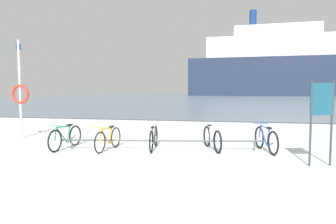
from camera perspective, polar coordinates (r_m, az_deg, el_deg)
name	(u,v)px	position (r m, az deg, el deg)	size (l,w,h in m)	color
ground	(222,98)	(60.77, 10.23, 2.56)	(80.00, 132.00, 0.08)	silver
bike_rack	(162,141)	(8.92, -1.15, -5.50)	(5.94, 0.99, 0.31)	#4C5156
bicycle_0	(66,137)	(9.59, -18.83, -4.58)	(0.46, 1.70, 0.77)	black
bicycle_1	(108,139)	(9.07, -11.25, -5.01)	(0.46, 1.60, 0.74)	black
bicycle_2	(154,138)	(9.01, -2.74, -4.94)	(0.46, 1.66, 0.76)	black
bicycle_3	(212,138)	(9.05, 8.33, -4.94)	(0.70, 1.58, 0.76)	black
bicycle_4	(266,139)	(9.13, 18.03, -4.96)	(0.59, 1.60, 0.78)	black
info_sign	(322,108)	(7.83, 27.12, 0.62)	(0.54, 0.17, 1.99)	#33383D
rescue_post	(20,92)	(12.34, -26.23, 3.49)	(0.73, 0.11, 3.58)	silver
ferry_ship	(278,67)	(86.32, 20.17, 8.02)	(48.36, 13.81, 22.94)	#232D47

